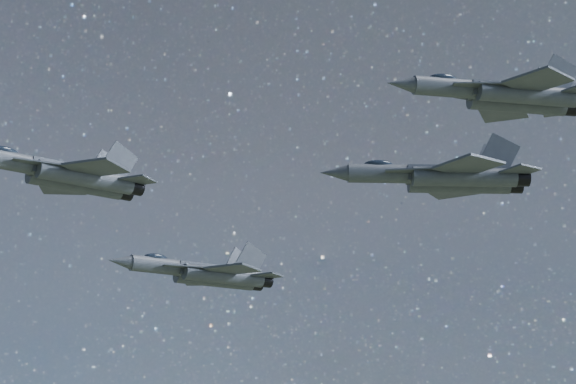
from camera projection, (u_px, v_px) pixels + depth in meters
name	position (u px, v px, depth m)	size (l,w,h in m)	color
jet_lead	(65.00, 174.00, 75.61)	(16.67, 11.37, 4.19)	#363C44
jet_left	(206.00, 273.00, 106.04)	(19.89, 13.87, 5.00)	#363C44
jet_right	(506.00, 95.00, 68.76)	(15.48, 10.62, 3.88)	#363C44
jet_slot	(445.00, 177.00, 90.08)	(20.18, 13.43, 5.13)	#363C44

